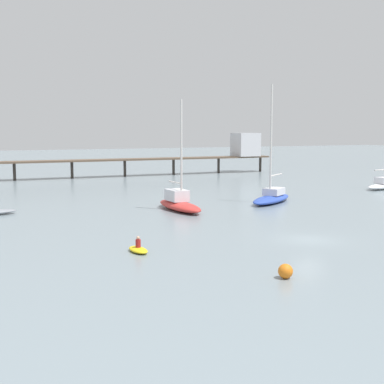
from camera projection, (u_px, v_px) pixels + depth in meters
ground_plane at (308, 240)px, 40.21m from camera, size 400.00×400.00×0.00m
pier at (183, 151)px, 99.90m from camera, size 69.64×5.76×7.89m
sailboat_red at (179, 202)px, 55.18m from camera, size 2.63×8.77×11.61m
sailboat_blue at (272, 196)px, 60.91m from camera, size 8.89×7.22×13.62m
dinghy_yellow at (138, 249)px, 36.13m from camera, size 1.17×2.33×1.14m
mooring_buoy_near at (285, 271)px, 29.70m from camera, size 0.86×0.86×0.86m
mooring_buoy_outer at (169, 194)px, 66.87m from camera, size 0.69×0.69×0.69m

